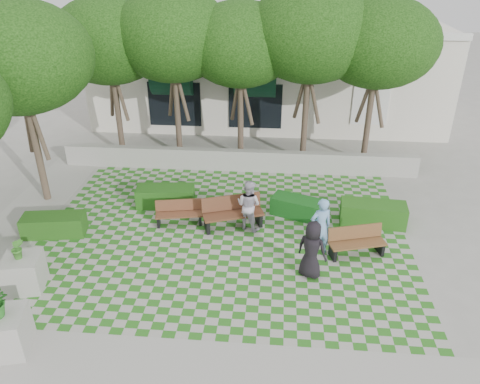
# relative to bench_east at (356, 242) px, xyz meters

# --- Properties ---
(ground) EXTENTS (90.00, 90.00, 0.00)m
(ground) POSITION_rel_bench_east_xyz_m (-4.21, -0.32, -0.44)
(ground) COLOR gray
(ground) RESTS_ON ground
(lawn) EXTENTS (12.00, 12.00, 0.00)m
(lawn) POSITION_rel_bench_east_xyz_m (-4.21, 0.68, -0.44)
(lawn) COLOR #2B721E
(lawn) RESTS_ON ground
(sidewalk_south) EXTENTS (16.00, 2.00, 0.01)m
(sidewalk_south) POSITION_rel_bench_east_xyz_m (-4.21, -5.02, -0.44)
(sidewalk_south) COLOR #9E9B93
(sidewalk_south) RESTS_ON ground
(sidewalk_west) EXTENTS (2.00, 12.00, 0.01)m
(sidewalk_west) POSITION_rel_bench_east_xyz_m (-11.41, 0.68, -0.44)
(sidewalk_west) COLOR #9E9B93
(sidewalk_west) RESTS_ON ground
(retaining_wall) EXTENTS (15.00, 0.36, 0.90)m
(retaining_wall) POSITION_rel_bench_east_xyz_m (-4.21, 5.88, 0.01)
(retaining_wall) COLOR #9E9B93
(retaining_wall) RESTS_ON ground
(bench_east) EXTENTS (1.84, 1.03, 0.92)m
(bench_east) POSITION_rel_bench_east_xyz_m (0.00, 0.00, 0.00)
(bench_east) COLOR brown
(bench_east) RESTS_ON ground
(bench_mid) EXTENTS (2.15, 1.31, 1.07)m
(bench_mid) POSITION_rel_bench_east_xyz_m (-3.97, 1.32, 0.07)
(bench_mid) COLOR #4F2C1B
(bench_mid) RESTS_ON ground
(bench_west) EXTENTS (1.67, 0.82, 0.84)m
(bench_west) POSITION_rel_bench_east_xyz_m (-5.82, 1.34, -0.04)
(bench_west) COLOR brown
(bench_west) RESTS_ON ground
(hedge_east) EXTENTS (2.26, 1.07, 0.77)m
(hedge_east) POSITION_rel_bench_east_xyz_m (0.82, 1.92, -0.06)
(hedge_east) COLOR #1E5015
(hedge_east) RESTS_ON ground
(hedge_midright) EXTENTS (2.08, 1.41, 0.67)m
(hedge_midright) POSITION_rel_bench_east_xyz_m (-1.70, 2.20, -0.10)
(hedge_midright) COLOR #134717
(hedge_midright) RESTS_ON ground
(hedge_midleft) EXTENTS (2.16, 1.03, 0.73)m
(hedge_midleft) POSITION_rel_bench_east_xyz_m (-6.58, 2.57, -0.08)
(hedge_midleft) COLOR #1B4A13
(hedge_midleft) RESTS_ON ground
(hedge_west) EXTENTS (2.10, 1.11, 0.70)m
(hedge_west) POSITION_rel_bench_east_xyz_m (-9.81, 0.30, -0.09)
(hedge_west) COLOR #1C4913
(hedge_west) RESTS_ON ground
(planter_front) EXTENTS (1.25, 1.25, 1.84)m
(planter_front) POSITION_rel_bench_east_xyz_m (-8.74, -4.67, 0.31)
(planter_front) COLOR #9E9B93
(planter_front) RESTS_ON ground
(planter_back) EXTENTS (1.17, 1.17, 1.64)m
(planter_back) POSITION_rel_bench_east_xyz_m (-9.42, -2.41, 0.10)
(planter_back) COLOR #9E9B93
(planter_back) RESTS_ON ground
(person_blue) EXTENTS (0.82, 0.68, 1.92)m
(person_blue) POSITION_rel_bench_east_xyz_m (-1.14, -0.02, 0.52)
(person_blue) COLOR #75A4D6
(person_blue) RESTS_ON ground
(person_dark) EXTENTS (1.03, 0.89, 1.79)m
(person_dark) POSITION_rel_bench_east_xyz_m (-1.46, -1.19, 0.45)
(person_dark) COLOR black
(person_dark) RESTS_ON ground
(person_white) EXTENTS (1.07, 0.98, 1.78)m
(person_white) POSITION_rel_bench_east_xyz_m (-3.43, 1.25, 0.45)
(person_white) COLOR #BEB5C7
(person_white) RESTS_ON ground
(tree_row) EXTENTS (17.70, 13.40, 7.41)m
(tree_row) POSITION_rel_bench_east_xyz_m (-6.07, 5.64, 4.74)
(tree_row) COLOR #47382B
(tree_row) RESTS_ON ground
(building) EXTENTS (18.00, 8.92, 5.15)m
(building) POSITION_rel_bench_east_xyz_m (-3.28, 13.76, 2.08)
(building) COLOR silver
(building) RESTS_ON ground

